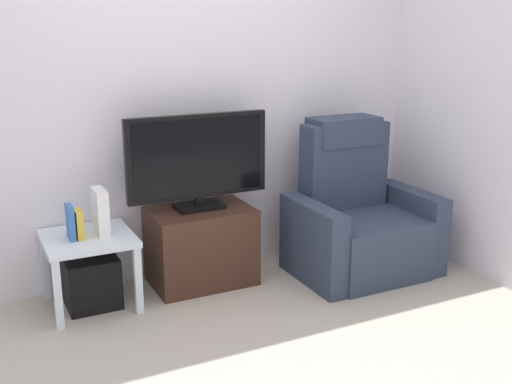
# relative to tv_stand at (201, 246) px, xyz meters

# --- Properties ---
(ground_plane) EXTENTS (6.40, 6.40, 0.00)m
(ground_plane) POSITION_rel_tv_stand_xyz_m (-0.04, -0.84, -0.27)
(ground_plane) COLOR #B2A899
(wall_back) EXTENTS (6.40, 0.06, 2.60)m
(wall_back) POSITION_rel_tv_stand_xyz_m (-0.04, 0.29, 1.03)
(wall_back) COLOR silver
(wall_back) RESTS_ON ground
(wall_side) EXTENTS (0.06, 4.48, 2.60)m
(wall_side) POSITION_rel_tv_stand_xyz_m (1.84, -0.84, 1.03)
(wall_side) COLOR silver
(wall_side) RESTS_ON ground
(tv_stand) EXTENTS (0.68, 0.46, 0.53)m
(tv_stand) POSITION_rel_tv_stand_xyz_m (0.00, 0.00, 0.00)
(tv_stand) COLOR #3D2319
(tv_stand) RESTS_ON ground
(television) EXTENTS (0.97, 0.20, 0.64)m
(television) POSITION_rel_tv_stand_xyz_m (0.00, 0.02, 0.60)
(television) COLOR black
(television) RESTS_ON tv_stand
(recliner_armchair) EXTENTS (0.98, 0.78, 1.08)m
(recliner_armchair) POSITION_rel_tv_stand_xyz_m (1.10, -0.27, 0.11)
(recliner_armchair) COLOR #2D384C
(recliner_armchair) RESTS_ON ground
(side_table) EXTENTS (0.54, 0.54, 0.46)m
(side_table) POSITION_rel_tv_stand_xyz_m (-0.75, -0.02, 0.13)
(side_table) COLOR silver
(side_table) RESTS_ON ground
(subwoofer_box) EXTENTS (0.32, 0.32, 0.32)m
(subwoofer_box) POSITION_rel_tv_stand_xyz_m (-0.75, -0.02, -0.10)
(subwoofer_box) COLOR black
(subwoofer_box) RESTS_ON ground
(book_leftmost) EXTENTS (0.03, 0.13, 0.21)m
(book_leftmost) POSITION_rel_tv_stand_xyz_m (-0.85, -0.04, 0.31)
(book_leftmost) COLOR #3366B2
(book_leftmost) RESTS_ON side_table
(book_middle) EXTENTS (0.04, 0.13, 0.18)m
(book_middle) POSITION_rel_tv_stand_xyz_m (-0.81, -0.04, 0.29)
(book_middle) COLOR gold
(book_middle) RESTS_ON side_table
(game_console) EXTENTS (0.07, 0.20, 0.28)m
(game_console) POSITION_rel_tv_stand_xyz_m (-0.66, -0.01, 0.34)
(game_console) COLOR white
(game_console) RESTS_ON side_table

